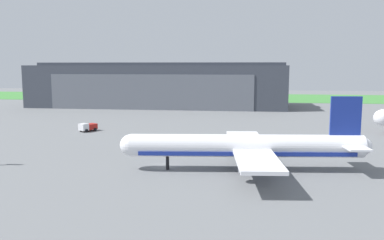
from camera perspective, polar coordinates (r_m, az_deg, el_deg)
name	(u,v)px	position (r m, az deg, el deg)	size (l,w,h in m)	color
ground_plane	(163,166)	(70.12, -4.15, -6.60)	(440.00, 440.00, 0.00)	slate
grass_field_strip	(220,97)	(219.87, 3.95, 3.24)	(440.00, 56.00, 0.08)	#3F8339
maintenance_hangar	(159,85)	(173.42, -4.77, 4.93)	(106.20, 33.09, 18.57)	#383D47
airliner_near_left	(246,147)	(67.31, 7.71, -3.76)	(41.54, 31.87, 12.40)	white
pushback_tractor	(88,127)	(109.80, -14.61, -0.95)	(4.19, 5.21, 2.21)	silver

